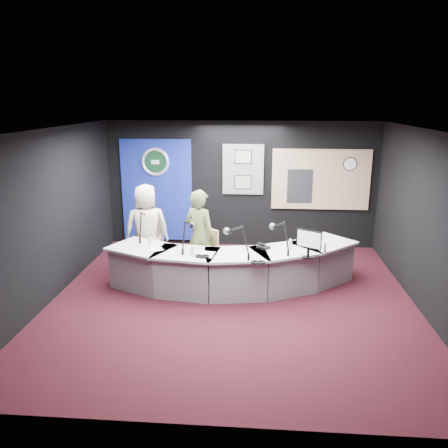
# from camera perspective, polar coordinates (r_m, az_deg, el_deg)

# --- Properties ---
(ground) EXTENTS (6.00, 6.00, 0.00)m
(ground) POSITION_cam_1_polar(r_m,az_deg,el_deg) (7.61, 1.04, -9.67)
(ground) COLOR black
(ground) RESTS_ON ground
(ceiling) EXTENTS (6.00, 6.00, 0.02)m
(ceiling) POSITION_cam_1_polar(r_m,az_deg,el_deg) (6.89, 1.16, 11.88)
(ceiling) COLOR silver
(ceiling) RESTS_ON ground
(wall_back) EXTENTS (6.00, 0.02, 2.80)m
(wall_back) POSITION_cam_1_polar(r_m,az_deg,el_deg) (10.05, 2.14, 4.99)
(wall_back) COLOR black
(wall_back) RESTS_ON ground
(wall_front) EXTENTS (6.00, 0.02, 2.80)m
(wall_front) POSITION_cam_1_polar(r_m,az_deg,el_deg) (4.30, -1.36, -9.79)
(wall_front) COLOR black
(wall_front) RESTS_ON ground
(wall_left) EXTENTS (0.02, 6.00, 2.80)m
(wall_left) POSITION_cam_1_polar(r_m,az_deg,el_deg) (7.89, -21.23, 0.98)
(wall_left) COLOR black
(wall_left) RESTS_ON ground
(wall_right) EXTENTS (0.02, 6.00, 2.80)m
(wall_right) POSITION_cam_1_polar(r_m,az_deg,el_deg) (7.57, 24.40, 0.05)
(wall_right) COLOR black
(wall_right) RESTS_ON ground
(broadcast_desk) EXTENTS (4.50, 1.90, 0.75)m
(broadcast_desk) POSITION_cam_1_polar(r_m,az_deg,el_deg) (7.97, 0.94, -5.54)
(broadcast_desk) COLOR #B6B8BB
(broadcast_desk) RESTS_ON ground
(backdrop_panel) EXTENTS (1.60, 0.05, 2.30)m
(backdrop_panel) POSITION_cam_1_polar(r_m,az_deg,el_deg) (10.30, -8.53, 4.24)
(backdrop_panel) COLOR navy
(backdrop_panel) RESTS_ON wall_back
(agency_seal) EXTENTS (0.63, 0.07, 0.63)m
(agency_seal) POSITION_cam_1_polar(r_m,az_deg,el_deg) (10.16, -8.73, 7.79)
(agency_seal) COLOR silver
(agency_seal) RESTS_ON backdrop_panel
(seal_center) EXTENTS (0.48, 0.01, 0.48)m
(seal_center) POSITION_cam_1_polar(r_m,az_deg,el_deg) (10.16, -8.72, 7.80)
(seal_center) COLOR black
(seal_center) RESTS_ON backdrop_panel
(pinboard) EXTENTS (0.90, 0.04, 1.10)m
(pinboard) POSITION_cam_1_polar(r_m,az_deg,el_deg) (9.96, 2.44, 6.93)
(pinboard) COLOR slate
(pinboard) RESTS_ON wall_back
(framed_photo_upper) EXTENTS (0.34, 0.02, 0.27)m
(framed_photo_upper) POSITION_cam_1_polar(r_m,az_deg,el_deg) (9.89, 2.45, 8.51)
(framed_photo_upper) COLOR gray
(framed_photo_upper) RESTS_ON pinboard
(framed_photo_lower) EXTENTS (0.34, 0.02, 0.27)m
(framed_photo_lower) POSITION_cam_1_polar(r_m,az_deg,el_deg) (9.97, 2.41, 5.31)
(framed_photo_lower) COLOR gray
(framed_photo_lower) RESTS_ON pinboard
(booth_window_frame) EXTENTS (2.12, 0.06, 1.32)m
(booth_window_frame) POSITION_cam_1_polar(r_m,az_deg,el_deg) (10.07, 12.18, 5.54)
(booth_window_frame) COLOR tan
(booth_window_frame) RESTS_ON wall_back
(booth_glow) EXTENTS (2.00, 0.02, 1.20)m
(booth_glow) POSITION_cam_1_polar(r_m,az_deg,el_deg) (10.06, 12.19, 5.53)
(booth_glow) COLOR beige
(booth_glow) RESTS_ON booth_window_frame
(equipment_rack) EXTENTS (0.55, 0.02, 0.75)m
(equipment_rack) POSITION_cam_1_polar(r_m,az_deg,el_deg) (10.02, 9.60, 4.75)
(equipment_rack) COLOR black
(equipment_rack) RESTS_ON booth_window_frame
(wall_clock) EXTENTS (0.28, 0.01, 0.28)m
(wall_clock) POSITION_cam_1_polar(r_m,az_deg,el_deg) (10.09, 15.72, 7.34)
(wall_clock) COLOR white
(wall_clock) RESTS_ON booth_window_frame
(armchair_left) EXTENTS (0.64, 0.64, 1.03)m
(armchair_left) POSITION_cam_1_polar(r_m,az_deg,el_deg) (8.83, -9.68, -2.65)
(armchair_left) COLOR tan
(armchair_left) RESTS_ON ground
(armchair_right) EXTENTS (0.78, 0.78, 0.98)m
(armchair_right) POSITION_cam_1_polar(r_m,az_deg,el_deg) (8.24, -3.02, -3.97)
(armchair_right) COLOR tan
(armchair_right) RESTS_ON ground
(draped_jacket) EXTENTS (0.51, 0.15, 0.70)m
(draped_jacket) POSITION_cam_1_polar(r_m,az_deg,el_deg) (9.03, -9.29, -1.53)
(draped_jacket) COLOR #656355
(draped_jacket) RESTS_ON armchair_left
(person_man) EXTENTS (0.96, 0.77, 1.71)m
(person_man) POSITION_cam_1_polar(r_m,az_deg,el_deg) (8.73, -9.78, -0.54)
(person_man) COLOR beige
(person_man) RESTS_ON ground
(person_woman) EXTENTS (0.75, 0.67, 1.71)m
(person_woman) POSITION_cam_1_polar(r_m,az_deg,el_deg) (8.13, -3.06, -1.54)
(person_woman) COLOR #555F32
(person_woman) RESTS_ON ground
(computer_monitor) EXTENTS (0.40, 0.26, 0.31)m
(computer_monitor) POSITION_cam_1_polar(r_m,az_deg,el_deg) (7.36, 10.71, -1.88)
(computer_monitor) COLOR black
(computer_monitor) RESTS_ON broadcast_desk
(desk_phone) EXTENTS (0.25, 0.24, 0.05)m
(desk_phone) POSITION_cam_1_polar(r_m,az_deg,el_deg) (7.80, 5.03, -2.95)
(desk_phone) COLOR black
(desk_phone) RESTS_ON broadcast_desk
(headphones_near) EXTENTS (0.19, 0.19, 0.03)m
(headphones_near) POSITION_cam_1_polar(r_m,az_deg,el_deg) (7.11, 4.35, -4.84)
(headphones_near) COLOR black
(headphones_near) RESTS_ON broadcast_desk
(headphones_far) EXTENTS (0.19, 0.19, 0.03)m
(headphones_far) POSITION_cam_1_polar(r_m,az_deg,el_deg) (7.37, -2.76, -4.08)
(headphones_far) COLOR black
(headphones_far) RESTS_ON broadcast_desk
(paper_stack) EXTENTS (0.33, 0.36, 0.00)m
(paper_stack) POSITION_cam_1_polar(r_m,az_deg,el_deg) (7.86, -8.68, -3.09)
(paper_stack) COLOR white
(paper_stack) RESTS_ON broadcast_desk
(notepad) EXTENTS (0.26, 0.35, 0.00)m
(notepad) POSITION_cam_1_polar(r_m,az_deg,el_deg) (7.48, -2.19, -3.89)
(notepad) COLOR white
(notepad) RESTS_ON broadcast_desk
(boom_mic_a) EXTENTS (0.16, 0.74, 0.60)m
(boom_mic_a) POSITION_cam_1_polar(r_m,az_deg,el_deg) (8.39, -10.16, 0.17)
(boom_mic_a) COLOR black
(boom_mic_a) RESTS_ON broadcast_desk
(boom_mic_b) EXTENTS (0.20, 0.73, 0.60)m
(boom_mic_b) POSITION_cam_1_polar(r_m,az_deg,el_deg) (7.70, -4.61, -1.03)
(boom_mic_b) COLOR black
(boom_mic_b) RESTS_ON broadcast_desk
(boom_mic_c) EXTENTS (0.51, 0.60, 0.60)m
(boom_mic_c) POSITION_cam_1_polar(r_m,az_deg,el_deg) (7.36, 1.70, -1.76)
(boom_mic_c) COLOR black
(boom_mic_c) RESTS_ON broadcast_desk
(boom_mic_d) EXTENTS (0.37, 0.69, 0.60)m
(boom_mic_d) POSITION_cam_1_polar(r_m,az_deg,el_deg) (7.66, 7.15, -1.18)
(boom_mic_d) COLOR black
(boom_mic_d) RESTS_ON broadcast_desk
(water_bottles) EXTENTS (3.07, 0.54, 0.18)m
(water_bottles) POSITION_cam_1_polar(r_m,az_deg,el_deg) (7.58, 1.44, -2.92)
(water_bottles) COLOR silver
(water_bottles) RESTS_ON broadcast_desk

